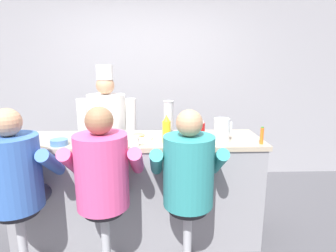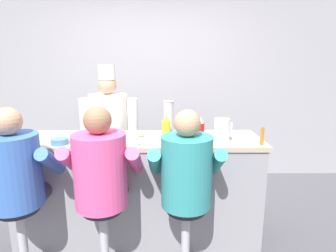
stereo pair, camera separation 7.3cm
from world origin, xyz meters
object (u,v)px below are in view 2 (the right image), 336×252
at_px(hot_sauce_bottle_orange, 262,136).
at_px(water_pitcher_clear, 222,130).
at_px(diner_seated_pink, 102,174).
at_px(cereal_bowl, 60,141).
at_px(ketchup_bottle_red, 200,132).
at_px(napkin_dispenser_chrome, 185,139).
at_px(cook_in_whites_near, 110,132).
at_px(breakfast_plate, 139,137).
at_px(diner_seated_blue, 17,174).
at_px(cup_stack_steel, 169,120).
at_px(coffee_mug_white, 134,141).
at_px(mustard_bottle_yellow, 166,130).
at_px(diner_seated_teal, 186,175).

xyz_separation_m(hot_sauce_bottle_orange, water_pitcher_clear, (-0.32, 0.12, 0.03)).
relative_size(water_pitcher_clear, diner_seated_pink, 0.15).
distance_m(cereal_bowl, diner_seated_pink, 0.54).
relative_size(ketchup_bottle_red, napkin_dispenser_chrome, 2.07).
xyz_separation_m(napkin_dispenser_chrome, cook_in_whites_near, (-0.79, 0.79, -0.14)).
xyz_separation_m(breakfast_plate, diner_seated_pink, (-0.24, -0.49, -0.16)).
height_order(ketchup_bottle_red, water_pitcher_clear, ketchup_bottle_red).
xyz_separation_m(ketchup_bottle_red, water_pitcher_clear, (0.20, 0.13, -0.01)).
xyz_separation_m(cereal_bowl, diner_seated_blue, (-0.22, -0.30, -0.17)).
height_order(hot_sauce_bottle_orange, cup_stack_steel, cup_stack_steel).
relative_size(napkin_dispenser_chrome, diner_seated_pink, 0.09).
height_order(hot_sauce_bottle_orange, cook_in_whites_near, cook_in_whites_near).
height_order(cup_stack_steel, napkin_dispenser_chrome, cup_stack_steel).
distance_m(diner_seated_blue, cook_in_whites_near, 1.16).
relative_size(water_pitcher_clear, diner_seated_blue, 0.15).
bearing_deg(breakfast_plate, diner_seated_blue, -150.87).
height_order(hot_sauce_bottle_orange, napkin_dispenser_chrome, hot_sauce_bottle_orange).
height_order(ketchup_bottle_red, breakfast_plate, ketchup_bottle_red).
height_order(cup_stack_steel, diner_seated_pink, diner_seated_pink).
distance_m(cereal_bowl, diner_seated_blue, 0.41).
xyz_separation_m(coffee_mug_white, cook_in_whites_near, (-0.37, 0.79, -0.13)).
distance_m(hot_sauce_bottle_orange, napkin_dispenser_chrome, 0.65).
xyz_separation_m(mustard_bottle_yellow, diner_seated_teal, (0.15, -0.35, -0.27)).
bearing_deg(water_pitcher_clear, diner_seated_pink, -158.07).
bearing_deg(diner_seated_blue, cereal_bowl, 53.56).
relative_size(hot_sauce_bottle_orange, cereal_bowl, 1.03).
height_order(ketchup_bottle_red, cereal_bowl, ketchup_bottle_red).
xyz_separation_m(ketchup_bottle_red, diner_seated_blue, (-1.41, -0.26, -0.26)).
bearing_deg(diner_seated_blue, cook_in_whites_near, 64.85).
bearing_deg(diner_seated_blue, diner_seated_pink, 0.04).
bearing_deg(cook_in_whites_near, napkin_dispenser_chrome, -45.05).
xyz_separation_m(ketchup_bottle_red, diner_seated_pink, (-0.77, -0.26, -0.25)).
bearing_deg(breakfast_plate, napkin_dispenser_chrome, -29.03).
bearing_deg(diner_seated_teal, coffee_mug_white, 147.69).
distance_m(mustard_bottle_yellow, hot_sauce_bottle_orange, 0.81).
xyz_separation_m(hot_sauce_bottle_orange, breakfast_plate, (-1.05, 0.22, -0.06)).
height_order(diner_seated_teal, cook_in_whites_near, cook_in_whites_near).
distance_m(ketchup_bottle_red, diner_seated_teal, 0.40).
xyz_separation_m(hot_sauce_bottle_orange, coffee_mug_white, (-1.07, -0.01, -0.03)).
bearing_deg(mustard_bottle_yellow, hot_sauce_bottle_orange, -5.83).
xyz_separation_m(napkin_dispenser_chrome, diner_seated_teal, (-0.01, -0.26, -0.21)).
bearing_deg(hot_sauce_bottle_orange, cook_in_whites_near, 151.44).
bearing_deg(diner_seated_pink, cereal_bowl, 143.66).
relative_size(mustard_bottle_yellow, water_pitcher_clear, 1.22).
relative_size(coffee_mug_white, diner_seated_pink, 0.09).
height_order(ketchup_bottle_red, diner_seated_blue, diner_seated_blue).
bearing_deg(cereal_bowl, diner_seated_teal, -16.20).
relative_size(diner_seated_blue, diner_seated_pink, 0.99).
bearing_deg(diner_seated_pink, water_pitcher_clear, 21.93).
bearing_deg(diner_seated_pink, breakfast_plate, 63.98).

